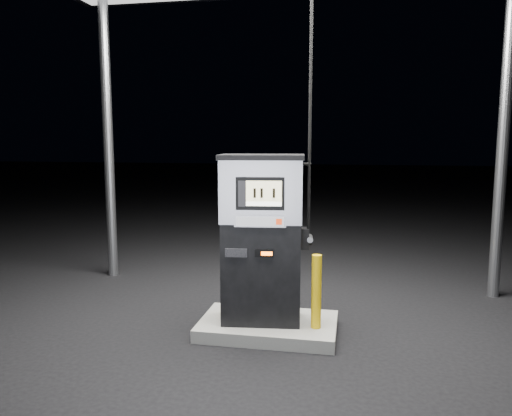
# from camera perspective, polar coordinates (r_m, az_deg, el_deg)

# --- Properties ---
(ground) EXTENTS (80.00, 80.00, 0.00)m
(ground) POSITION_cam_1_polar(r_m,az_deg,el_deg) (6.11, 1.41, -14.01)
(ground) COLOR black
(ground) RESTS_ON ground
(pump_island) EXTENTS (1.60, 1.00, 0.15)m
(pump_island) POSITION_cam_1_polar(r_m,az_deg,el_deg) (6.09, 1.41, -13.36)
(pump_island) COLOR slate
(pump_island) RESTS_ON ground
(fuel_dispenser) EXTENTS (1.11, 0.68, 4.06)m
(fuel_dispenser) POSITION_cam_1_polar(r_m,az_deg,el_deg) (5.78, 0.69, -3.34)
(fuel_dispenser) COLOR black
(fuel_dispenser) RESTS_ON pump_island
(bollard_left) EXTENTS (0.13, 0.13, 0.91)m
(bollard_left) POSITION_cam_1_polar(r_m,az_deg,el_deg) (6.15, -3.47, -7.92)
(bollard_left) COLOR yellow
(bollard_left) RESTS_ON pump_island
(bollard_right) EXTENTS (0.15, 0.15, 0.85)m
(bollard_right) POSITION_cam_1_polar(r_m,az_deg,el_deg) (5.74, 6.91, -9.47)
(bollard_right) COLOR yellow
(bollard_right) RESTS_ON pump_island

